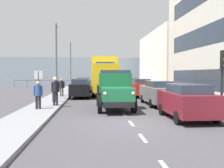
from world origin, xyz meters
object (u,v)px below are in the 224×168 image
Objects in this scene: pedestrian_strolling at (38,93)px; lamp_post_promenade at (57,53)px; lorry_cargo_yellow at (104,75)px; car_maroon_kerbside_near at (187,101)px; car_navy_oppositeside_1 at (83,84)px; pedestrian_couple_b at (54,87)px; car_grey_kerbside_1 at (158,92)px; lamp_post_far at (71,61)px; car_white_kerbside_3 at (131,85)px; street_sign at (38,82)px; pedestrian_couple_a at (55,89)px; pedestrian_near_railing at (55,86)px; pedestrian_in_dark_coat at (62,86)px; car_black_oppositeside_0 at (80,88)px; car_red_kerbside_2 at (140,87)px; truck_vintage_green at (115,90)px; traffic_light_near at (223,68)px.

pedestrian_strolling is 0.24× the size of lamp_post_promenade.
lorry_cargo_yellow is 14.09m from car_maroon_kerbside_near.
lamp_post_promenade is (2.19, 6.49, 3.22)m from car_navy_oppositeside_1.
lorry_cargo_yellow is 8.34m from pedestrian_couple_b.
car_grey_kerbside_1 is at bearing 171.31° from pedestrian_couple_b.
pedestrian_couple_b is 16.44m from lamp_post_far.
street_sign reaches higher than car_white_kerbside_3.
lorry_cargo_yellow is 5.03m from car_navy_oppositeside_1.
lorry_cargo_yellow reaches higher than pedestrian_couple_a.
pedestrian_strolling is at bearing 90.94° from lamp_post_promenade.
lorry_cargo_yellow is 6.79m from pedestrian_near_railing.
pedestrian_couple_b is at bearing 96.23° from lamp_post_promenade.
pedestrian_in_dark_coat is at bearing 91.04° from lamp_post_far.
pedestrian_couple_b is at bearing 71.22° from car_black_oppositeside_0.
lorry_cargo_yellow is 4.18m from car_red_kerbside_2.
lamp_post_far reaches higher than car_red_kerbside_2.
truck_vintage_green is 9.75m from lamp_post_promenade.
car_white_kerbside_3 is at bearing -134.65° from car_black_oppositeside_0.
lamp_post_promenade is (7.87, -11.45, 3.22)m from car_maroon_kerbside_near.
pedestrian_couple_b is (1.63, 4.80, 0.32)m from car_black_oppositeside_0.
pedestrian_in_dark_coat is 0.25× the size of lamp_post_far.
car_navy_oppositeside_1 is 13.38m from pedestrian_couple_a.
pedestrian_in_dark_coat is 12.17m from lamp_post_far.
car_maroon_kerbside_near is 1.21× the size of traffic_light_near.
lamp_post_far is at bearing -55.74° from car_red_kerbside_2.
pedestrian_strolling is 1.01× the size of pedestrian_in_dark_coat.
pedestrian_couple_a is at bearing -140.38° from street_sign.
lorry_cargo_yellow is 4.56× the size of pedestrian_couple_a.
street_sign is (4.52, 9.77, -0.39)m from lorry_cargo_yellow.
street_sign is (0.16, -0.86, 0.58)m from pedestrian_strolling.
traffic_light_near is (-7.49, 17.98, 1.58)m from car_navy_oppositeside_1.
pedestrian_couple_a is at bearing -27.97° from traffic_light_near.
car_maroon_kerbside_near and car_white_kerbside_3 have the same top height.
car_black_oppositeside_0 is 7.64m from street_sign.
car_navy_oppositeside_1 is (0.00, -6.81, -0.00)m from car_black_oppositeside_0.
car_red_kerbside_2 is 2.51× the size of pedestrian_couple_b.
car_grey_kerbside_1 and car_red_kerbside_2 have the same top height.
pedestrian_strolling is 3.36m from pedestrian_couple_b.
pedestrian_near_railing is (4.36, -4.94, 0.05)m from truck_vintage_green.
lamp_post_far is 18.83m from street_sign.
lorry_cargo_yellow is 2.11× the size of car_maroon_kerbside_near.
pedestrian_strolling is at bearing 75.83° from car_black_oppositeside_0.
lamp_post_promenade reaches higher than truck_vintage_green.
pedestrian_strolling is 0.72× the size of street_sign.
traffic_light_near reaches higher than pedestrian_couple_b.
street_sign is (4.70, -0.44, 0.50)m from truck_vintage_green.
car_red_kerbside_2 is at bearing -157.67° from pedestrian_near_railing.
car_navy_oppositeside_1 is at bearing -98.01° from pedestrian_couple_b.
pedestrian_strolling is 0.90× the size of pedestrian_couple_b.
street_sign is at bearing 89.85° from lamp_post_promenade.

